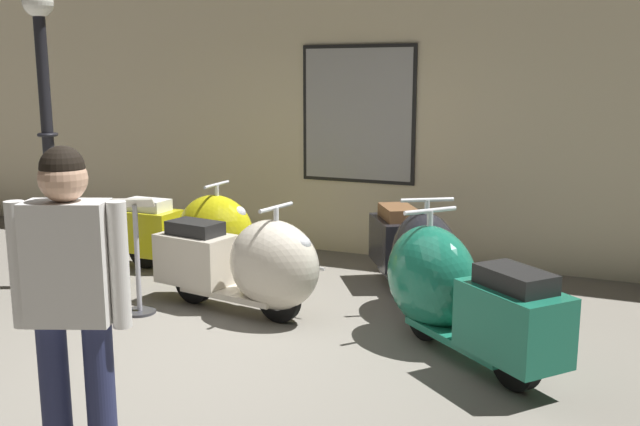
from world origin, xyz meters
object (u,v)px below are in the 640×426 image
Objects in this scene: visitor_1 at (71,294)px; info_stanchion at (138,265)px; scooter_1 at (249,264)px; scooter_3 at (453,292)px; scooter_0 at (194,232)px; scooter_2 at (415,254)px; lamppost at (47,130)px.

visitor_1 is 1.65× the size of info_stanchion.
scooter_1 is 1.83m from scooter_3.
scooter_2 is at bearing -0.71° from scooter_0.
scooter_1 is 1.02× the size of scooter_3.
lamppost is 1.70m from info_stanchion.
scooter_1 is 1.62× the size of info_stanchion.
scooter_1 is 1.51m from scooter_2.
scooter_0 is 0.57× the size of lamppost.
scooter_2 is at bearing -21.02° from scooter_3.
scooter_2 is 3.59m from visitor_1.
scooter_3 reaches higher than scooter_2.
scooter_1 is at bearing 1.07° from lamppost.
visitor_1 is (1.65, -3.51, 0.55)m from scooter_0.
scooter_3 reaches higher than scooter_1.
scooter_0 is 3.91m from visitor_1.
scooter_3 is 4.12m from lamppost.
scooter_1 is (1.17, -0.91, 0.01)m from scooter_0.
scooter_3 is at bearing -19.45° from scooter_0.
scooter_1 is 0.98m from info_stanchion.
info_stanchion is (-2.74, -0.19, -0.05)m from scooter_3.
visitor_1 is at bearing -64.64° from scooter_0.
lamppost is (-0.98, -0.95, 1.11)m from scooter_0.
scooter_1 reaches higher than scooter_0.
scooter_3 is at bearing -51.55° from visitor_1.
scooter_2 is 3.67m from lamppost.
lamppost reaches higher than scooter_0.
scooter_2 is at bearing 15.08° from lamppost.
lamppost is at bearing -107.21° from scooter_2.
scooter_1 is 2.42m from lamppost.
visitor_1 reaches higher than scooter_0.
scooter_1 is at bearing -87.11° from scooter_2.
visitor_1 is (2.63, -2.56, -0.56)m from lamppost.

